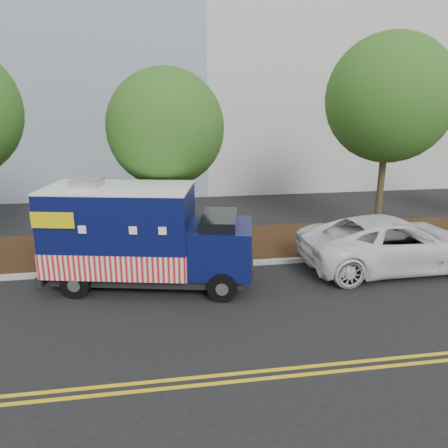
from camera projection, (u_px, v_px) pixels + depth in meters
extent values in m
plane|color=black|center=(191.00, 286.00, 13.07)|extent=(120.00, 120.00, 0.00)
cube|color=#9E9E99|center=(188.00, 267.00, 14.37)|extent=(120.00, 0.18, 0.15)
cube|color=black|center=(183.00, 246.00, 16.36)|extent=(120.00, 4.00, 0.15)
cube|color=gold|center=(210.00, 376.00, 8.85)|extent=(120.00, 0.10, 0.01)
cube|color=gold|center=(212.00, 384.00, 8.61)|extent=(120.00, 0.10, 0.01)
cylinder|color=#38281C|center=(169.00, 208.00, 15.16)|extent=(0.26, 0.26, 3.50)
sphere|color=#285518|center=(166.00, 128.00, 14.39)|extent=(3.90, 3.90, 3.90)
cylinder|color=#38281C|center=(381.00, 186.00, 16.99)|extent=(0.26, 0.26, 4.22)
sphere|color=#285518|center=(389.00, 98.00, 16.07)|extent=(4.70, 4.70, 4.70)
cube|color=#473828|center=(55.00, 235.00, 13.96)|extent=(0.06, 0.06, 2.40)
cube|color=black|center=(153.00, 271.00, 13.10)|extent=(5.77, 2.99, 0.27)
cube|color=#090E3F|center=(121.00, 228.00, 12.76)|extent=(4.51, 3.08, 2.36)
cube|color=#BC0C0D|center=(122.00, 255.00, 13.00)|extent=(4.56, 3.14, 0.74)
cube|color=white|center=(118.00, 188.00, 12.43)|extent=(4.51, 3.08, 0.06)
cube|color=#B7B7BA|center=(87.00, 183.00, 12.44)|extent=(0.93, 0.93, 0.22)
cube|color=#090E3F|center=(221.00, 247.00, 12.76)|extent=(2.17, 2.44, 1.37)
cube|color=black|center=(219.00, 226.00, 12.58)|extent=(1.36, 2.08, 0.64)
cube|color=black|center=(252.00, 262.00, 12.84)|extent=(0.49, 1.93, 0.29)
cube|color=black|center=(55.00, 268.00, 13.25)|extent=(0.64, 2.20, 0.27)
cube|color=#B7B7BA|center=(51.00, 225.00, 12.86)|extent=(0.41, 1.73, 1.86)
cube|color=#B7B7BA|center=(140.00, 216.00, 13.85)|extent=(1.73, 0.41, 1.08)
cube|color=yellow|center=(52.00, 220.00, 11.57)|extent=(1.16, 0.27, 0.44)
cube|color=yellow|center=(84.00, 200.00, 13.81)|extent=(1.16, 0.27, 0.44)
cylinder|color=black|center=(222.00, 287.00, 12.02)|extent=(0.86, 0.44, 0.82)
cylinder|color=black|center=(226.00, 261.00, 13.94)|extent=(0.86, 0.44, 0.82)
cylinder|color=black|center=(76.00, 284.00, 12.24)|extent=(0.86, 0.44, 0.82)
cylinder|color=black|center=(99.00, 258.00, 14.16)|extent=(0.86, 0.44, 0.82)
imported|color=white|center=(393.00, 243.00, 14.28)|extent=(6.20, 2.98, 1.70)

